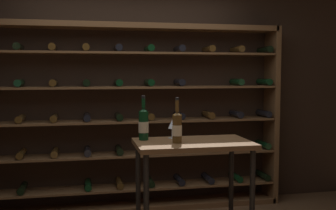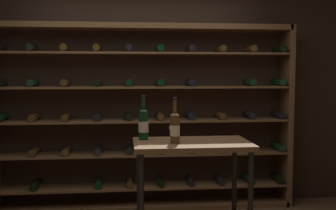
{
  "view_description": "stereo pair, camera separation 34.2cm",
  "coord_description": "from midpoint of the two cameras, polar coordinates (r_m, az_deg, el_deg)",
  "views": [
    {
      "loc": [
        -0.51,
        -3.12,
        1.54
      ],
      "look_at": [
        0.18,
        0.23,
        1.28
      ],
      "focal_mm": 43.54,
      "sensor_mm": 36.0,
      "label": 1
    },
    {
      "loc": [
        -0.17,
        -3.17,
        1.54
      ],
      "look_at": [
        0.18,
        0.23,
        1.28
      ],
      "focal_mm": 43.54,
      "sensor_mm": 36.0,
      "label": 2
    }
  ],
  "objects": [
    {
      "name": "wine_bottle_green_slim",
      "position": [
        3.43,
        -0.61,
        -2.64
      ],
      "size": [
        0.08,
        0.08,
        0.37
      ],
      "color": "black",
      "rests_on": "tasting_table"
    },
    {
      "name": "back_wall",
      "position": [
        4.77,
        -1.83,
        3.15
      ],
      "size": [
        5.91,
        0.1,
        2.86
      ],
      "primitive_type": "cube",
      "color": "#332319",
      "rests_on": "ground"
    },
    {
      "name": "tasting_table",
      "position": [
        3.39,
        6.27,
        -7.53
      ],
      "size": [
        0.95,
        0.58,
        0.98
      ],
      "color": "brown",
      "rests_on": "ground"
    },
    {
      "name": "wine_bottle_gold_foil",
      "position": [
        3.26,
        3.98,
        -3.12
      ],
      "size": [
        0.08,
        0.08,
        0.37
      ],
      "color": "#4C3314",
      "rests_on": "tasting_table"
    },
    {
      "name": "wine_rack",
      "position": [
        4.59,
        -1.01,
        -1.77
      ],
      "size": [
        3.38,
        0.32,
        2.09
      ],
      "color": "brown",
      "rests_on": "ground"
    },
    {
      "name": "wine_glass_stemmed_right",
      "position": [
        3.5,
        3.48,
        -2.87
      ],
      "size": [
        0.07,
        0.07,
        0.16
      ],
      "color": "silver",
      "rests_on": "tasting_table"
    }
  ]
}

